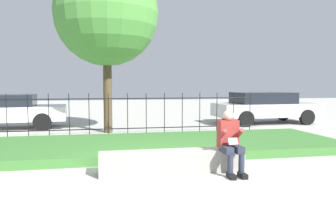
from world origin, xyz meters
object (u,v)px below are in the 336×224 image
object	(u,v)px
person_seated_reader	(230,139)
car_parked_right	(265,107)
car_parked_left	(5,110)
stone_bench	(172,163)
tree_behind_fence	(106,14)

from	to	relation	value
person_seated_reader	car_parked_right	xyz separation A→B (m)	(4.61, 7.38, 0.07)
car_parked_left	stone_bench	bearing A→B (deg)	-60.14
stone_bench	tree_behind_fence	world-z (taller)	tree_behind_fence
car_parked_left	tree_behind_fence	bearing A→B (deg)	-28.42
car_parked_right	stone_bench	bearing A→B (deg)	-130.55
person_seated_reader	car_parked_left	xyz separation A→B (m)	(-6.12, 7.62, 0.06)
stone_bench	person_seated_reader	distance (m)	1.21
stone_bench	car_parked_left	bearing A→B (deg)	124.39
stone_bench	car_parked_right	world-z (taller)	car_parked_right
car_parked_right	tree_behind_fence	distance (m)	7.80
stone_bench	car_parked_right	bearing A→B (deg)	51.29
person_seated_reader	tree_behind_fence	size ratio (longest dim) A/B	0.21
tree_behind_fence	stone_bench	bearing A→B (deg)	-78.34
car_parked_left	car_parked_right	size ratio (longest dim) A/B	0.98
car_parked_left	car_parked_right	world-z (taller)	car_parked_right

